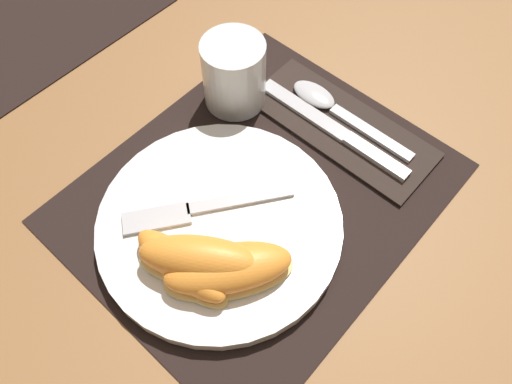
# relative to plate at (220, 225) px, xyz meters

# --- Properties ---
(ground_plane) EXTENTS (3.00, 3.00, 0.00)m
(ground_plane) POSITION_rel_plate_xyz_m (0.06, 0.00, -0.01)
(ground_plane) COLOR olive
(placemat) EXTENTS (0.41, 0.34, 0.00)m
(placemat) POSITION_rel_plate_xyz_m (0.06, 0.00, -0.01)
(placemat) COLOR black
(placemat) RESTS_ON ground_plane
(plate) EXTENTS (0.27, 0.27, 0.02)m
(plate) POSITION_rel_plate_xyz_m (0.00, 0.00, 0.00)
(plate) COLOR white
(plate) RESTS_ON placemat
(juice_glass) EXTENTS (0.08, 0.08, 0.09)m
(juice_glass) POSITION_rel_plate_xyz_m (0.15, 0.12, 0.03)
(juice_glass) COLOR silver
(juice_glass) RESTS_ON placemat
(napkin) EXTENTS (0.10, 0.24, 0.00)m
(napkin) POSITION_rel_plate_xyz_m (0.20, -0.01, -0.01)
(napkin) COLOR #2D231E
(napkin) RESTS_ON placemat
(knife) EXTENTS (0.02, 0.22, 0.01)m
(knife) POSITION_rel_plate_xyz_m (0.19, -0.01, -0.00)
(knife) COLOR #BCBCC1
(knife) RESTS_ON napkin
(spoon) EXTENTS (0.03, 0.18, 0.01)m
(spoon) POSITION_rel_plate_xyz_m (0.22, 0.02, -0.00)
(spoon) COLOR #BCBCC1
(spoon) RESTS_ON napkin
(fork) EXTENTS (0.17, 0.13, 0.00)m
(fork) POSITION_rel_plate_xyz_m (-0.01, 0.03, 0.01)
(fork) COLOR #BCBCC1
(fork) RESTS_ON plate
(citrus_wedge_0) EXTENTS (0.05, 0.12, 0.03)m
(citrus_wedge_0) POSITION_rel_plate_xyz_m (-0.07, -0.01, 0.02)
(citrus_wedge_0) COLOR #F4DB84
(citrus_wedge_0) RESTS_ON plate
(citrus_wedge_1) EXTENTS (0.12, 0.14, 0.04)m
(citrus_wedge_1) POSITION_rel_plate_xyz_m (-0.05, -0.03, 0.03)
(citrus_wedge_1) COLOR #F4DB84
(citrus_wedge_1) RESTS_ON plate
(citrus_wedge_2) EXTENTS (0.14, 0.12, 0.04)m
(citrus_wedge_2) POSITION_rel_plate_xyz_m (-0.04, -0.05, 0.02)
(citrus_wedge_2) COLOR #F4DB84
(citrus_wedge_2) RESTS_ON plate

